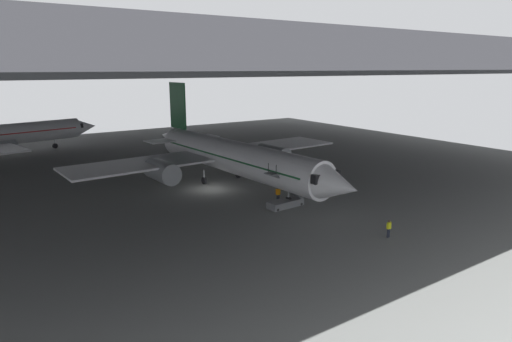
# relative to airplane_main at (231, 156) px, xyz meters

# --- Properties ---
(ground_plane) EXTENTS (110.00, 110.00, 0.00)m
(ground_plane) POSITION_rel_airplane_main_xyz_m (-3.26, -0.44, -3.55)
(ground_plane) COLOR slate
(hangar_structure) EXTENTS (121.00, 99.00, 15.17)m
(hangar_structure) POSITION_rel_airplane_main_xyz_m (-3.35, 13.32, 10.98)
(hangar_structure) COLOR #4C4F54
(hangar_structure) RESTS_ON ground_plane
(airplane_main) EXTENTS (37.39, 38.71, 12.02)m
(airplane_main) POSITION_rel_airplane_main_xyz_m (0.00, 0.00, 0.00)
(airplane_main) COLOR white
(airplane_main) RESTS_ON ground_plane
(boarding_stairs) EXTENTS (4.39, 1.74, 4.77)m
(boarding_stairs) POSITION_rel_airplane_main_xyz_m (0.01, -10.72, -2.81)
(boarding_stairs) COLOR slate
(boarding_stairs) RESTS_ON ground_plane
(crew_worker_near_nose) EXTENTS (0.55, 0.22, 1.56)m
(crew_worker_near_nose) POSITION_rel_airplane_main_xyz_m (2.13, -22.33, -2.67)
(crew_worker_near_nose) COLOR #232838
(crew_worker_near_nose) RESTS_ON ground_plane
(crew_worker_by_stairs) EXTENTS (0.52, 0.33, 1.75)m
(crew_worker_by_stairs) POSITION_rel_airplane_main_xyz_m (0.26, -9.21, -2.55)
(crew_worker_by_stairs) COLOR #232838
(crew_worker_by_stairs) RESTS_ON ground_plane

